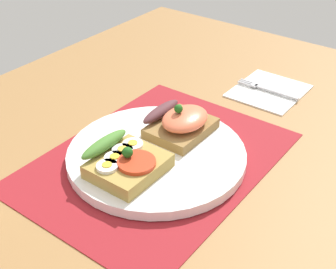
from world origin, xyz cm
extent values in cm
cube|color=olive|center=(0.00, 0.00, -1.60)|extent=(120.00, 90.00, 3.20)
cube|color=maroon|center=(0.00, 0.00, 0.15)|extent=(41.35, 30.90, 0.30)
cylinder|color=white|center=(0.00, 0.00, 1.09)|extent=(27.92, 27.92, 1.59)
cube|color=#A78B43|center=(-6.57, -0.31, 2.96)|extent=(10.51, 8.98, 2.14)
cylinder|color=red|center=(-6.58, -1.61, 4.33)|extent=(5.54, 5.54, 0.60)
ellipsoid|color=#477E2F|center=(-6.57, 4.58, 4.93)|extent=(9.24, 2.20, 1.80)
sphere|color=#1E5919|center=(-6.62, -0.31, 5.43)|extent=(1.60, 1.60, 1.60)
cylinder|color=white|center=(-9.72, 1.15, 4.28)|extent=(3.12, 3.12, 0.50)
cylinder|color=yellow|center=(-9.72, 1.15, 4.61)|extent=(1.40, 1.40, 0.16)
cylinder|color=white|center=(-7.62, 1.61, 4.28)|extent=(3.12, 3.12, 0.50)
cylinder|color=yellow|center=(-7.62, 1.61, 4.61)|extent=(1.40, 1.40, 0.16)
cylinder|color=white|center=(-5.51, 1.99, 4.28)|extent=(3.12, 3.12, 0.50)
cylinder|color=yellow|center=(-5.51, 1.99, 4.61)|extent=(1.40, 1.40, 0.16)
cylinder|color=white|center=(-3.41, 1.78, 4.28)|extent=(3.12, 3.12, 0.50)
cylinder|color=yellow|center=(-3.41, 1.78, 4.61)|extent=(1.40, 1.40, 0.16)
cube|color=olive|center=(6.57, -0.43, 2.73)|extent=(10.61, 8.30, 1.68)
ellipsoid|color=#EF6D49|center=(6.61, -0.70, 4.84)|extent=(8.70, 6.64, 2.54)
ellipsoid|color=#542D32|center=(6.57, 4.12, 4.46)|extent=(9.02, 2.20, 1.80)
sphere|color=#1E5919|center=(5.77, 0.17, 6.81)|extent=(1.40, 1.40, 1.40)
cube|color=white|center=(31.46, -3.66, 0.30)|extent=(14.49, 12.62, 0.60)
cube|color=#B7B7BC|center=(30.90, -5.50, 0.76)|extent=(0.80, 9.22, 0.32)
cube|color=#B7B7BC|center=(30.90, -0.69, 0.76)|extent=(1.50, 1.20, 0.32)
cube|color=#B7B7BC|center=(30.25, 1.31, 0.76)|extent=(0.32, 2.80, 0.32)
cube|color=#B7B7BC|center=(30.90, 1.31, 0.76)|extent=(0.32, 2.80, 0.32)
cube|color=#B7B7BC|center=(31.55, 1.31, 0.76)|extent=(0.32, 2.80, 0.32)
camera|label=1|loc=(-47.07, -37.43, 44.54)|focal=50.75mm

